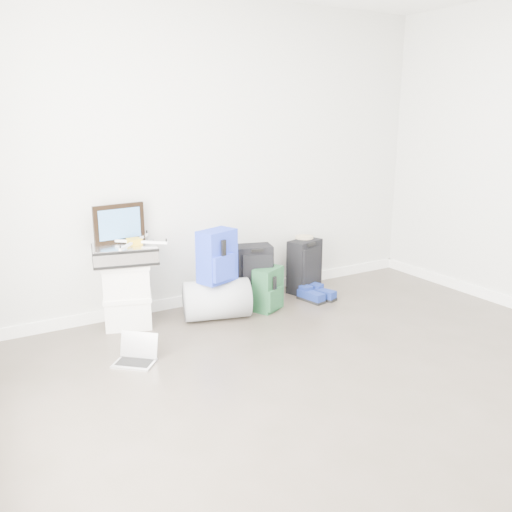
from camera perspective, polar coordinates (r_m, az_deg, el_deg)
ground at (r=3.36m, az=15.81°, el=-16.79°), size 5.00×5.00×0.00m
room_envelope at (r=2.89m, az=18.02°, el=13.96°), size 4.52×5.02×2.71m
boxes_stack at (r=4.61m, az=-13.39°, el=-3.94°), size 0.46×0.42×0.55m
briefcase at (r=4.51m, az=-13.65°, el=0.23°), size 0.57×0.47×0.14m
painting at (r=4.55m, az=-14.19°, el=3.33°), size 0.43×0.07×0.32m
drone at (r=4.49m, az=-12.67°, el=1.50°), size 0.44×0.44×0.05m
duffel_bag at (r=4.69m, az=-4.15°, el=-4.59°), size 0.63×0.49×0.34m
blue_backpack at (r=4.55m, az=-4.07°, el=-0.11°), size 0.36×0.32×0.44m
large_suitcase at (r=4.93m, az=-0.48°, el=-2.16°), size 0.42×0.33×0.57m
green_backpack at (r=4.87m, az=1.34°, el=-3.58°), size 0.33×0.30×0.39m
carry_on at (r=5.36m, az=5.17°, el=-1.09°), size 0.38×0.30×0.53m
shoes at (r=5.20m, az=6.38°, el=-4.14°), size 0.31×0.30×0.09m
rolled_rug at (r=5.45m, az=5.05°, el=-0.70°), size 0.18×0.18×0.55m
laptop at (r=4.03m, az=-12.48°, el=-10.18°), size 0.34×0.34×0.20m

